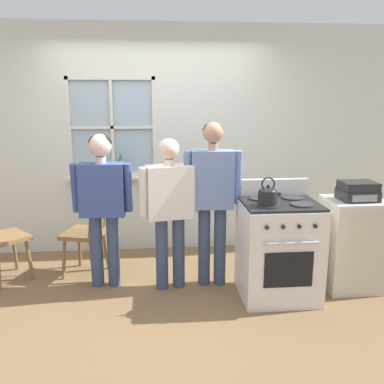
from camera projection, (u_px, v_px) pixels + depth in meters
The scene contains 12 objects.
ground_plane at pixel (161, 298), 4.06m from camera, with size 16.00×16.00×0.00m, color brown.
wall_back at pixel (159, 141), 5.13m from camera, with size 6.40×0.16×2.70m.
chair_by_window at pixel (86, 233), 4.51m from camera, with size 0.51×0.53×1.05m.
chair_near_wall at pixel (2, 237), 4.36m from camera, with size 0.58×0.58×1.05m.
person_elderly_left at pixel (102, 195), 4.14m from camera, with size 0.59×0.24×1.53m.
person_teen_center at pixel (170, 200), 4.10m from camera, with size 0.60×0.29×1.49m.
person_adult_right at pixel (213, 189), 4.16m from camera, with size 0.57×0.24×1.64m.
stove at pixel (278, 248), 4.02m from camera, with size 0.70×0.68×1.08m.
kettle at pixel (268, 195), 3.76m from camera, with size 0.21×0.17×0.25m.
potted_plant at pixel (121, 169), 5.07m from camera, with size 0.15×0.15×0.32m.
side_counter at pixel (352, 244), 4.22m from camera, with size 0.55×0.50×0.90m.
stereo at pixel (358, 191), 4.08m from camera, with size 0.34×0.29×0.18m.
Camera 1 is at (-0.05, -3.75, 1.88)m, focal length 40.00 mm.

